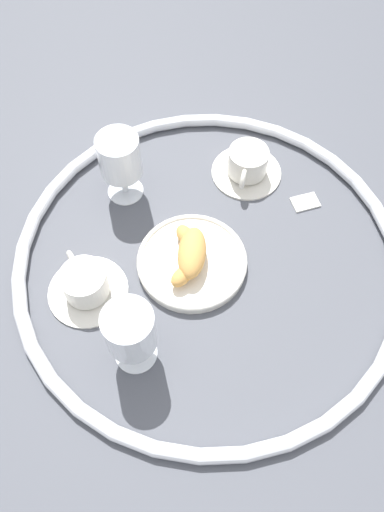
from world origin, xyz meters
name	(u,v)px	position (x,y,z in m)	size (l,w,h in m)	color
ground_plane	(209,260)	(0.00, 0.00, 0.00)	(2.20, 2.20, 0.00)	#4C4F56
table_chrome_rim	(209,257)	(0.00, 0.00, 0.01)	(0.68, 0.68, 0.02)	silver
pastry_plate	(192,262)	(-0.02, 0.02, 0.01)	(0.19, 0.19, 0.02)	silver
croissant_large	(190,253)	(-0.03, 0.02, 0.04)	(0.12, 0.11, 0.04)	#D6994C
coffee_cup_near	(85,284)	(-0.17, 0.13, 0.03)	(0.14, 0.14, 0.06)	silver
coffee_cup_far	(247,165)	(0.20, 0.06, 0.03)	(0.14, 0.14, 0.06)	silver
juice_glass_left	(130,332)	(-0.21, -0.01, 0.09)	(0.08, 0.08, 0.14)	white
juice_glass_right	(120,158)	(0.03, 0.22, 0.09)	(0.08, 0.08, 0.14)	white
sugar_packet	(305,202)	(0.21, -0.07, 0.00)	(0.05, 0.03, 0.01)	white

